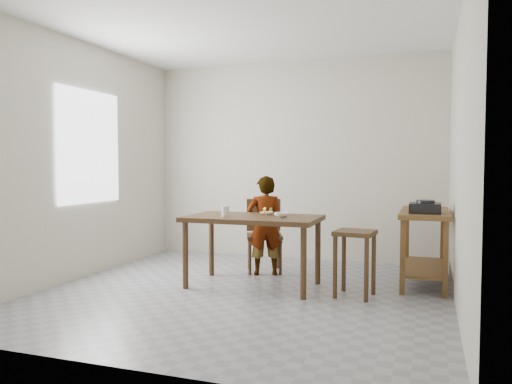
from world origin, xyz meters
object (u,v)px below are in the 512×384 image
(prep_counter, at_px, (424,247))
(child, at_px, (265,226))
(dining_chair, at_px, (264,236))
(stool, at_px, (355,264))
(dining_table, at_px, (253,251))

(prep_counter, bearing_deg, child, -175.74)
(prep_counter, xyz_separation_m, child, (-1.77, -0.13, 0.18))
(prep_counter, height_order, dining_chair, dining_chair)
(child, xyz_separation_m, stool, (1.13, -0.63, -0.26))
(child, xyz_separation_m, dining_chair, (-0.06, 0.16, -0.15))
(child, height_order, dining_chair, child)
(child, bearing_deg, stool, 127.24)
(dining_table, height_order, child, child)
(child, relative_size, stool, 1.79)
(dining_table, height_order, prep_counter, prep_counter)
(dining_table, xyz_separation_m, prep_counter, (1.72, 0.70, 0.03))
(dining_chair, bearing_deg, dining_table, -102.55)
(dining_table, bearing_deg, child, 95.06)
(stool, bearing_deg, dining_chair, 146.16)
(prep_counter, height_order, child, child)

